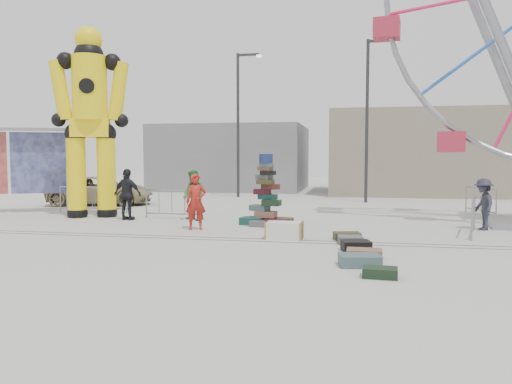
% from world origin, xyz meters
% --- Properties ---
extents(ground, '(90.00, 90.00, 0.00)m').
position_xyz_m(ground, '(0.00, 0.00, 0.00)').
color(ground, '#9E9E99').
rests_on(ground, ground).
extents(track_line_near, '(40.00, 0.04, 0.01)m').
position_xyz_m(track_line_near, '(0.00, 0.60, 0.00)').
color(track_line_near, '#47443F').
rests_on(track_line_near, ground).
extents(track_line_far, '(40.00, 0.04, 0.01)m').
position_xyz_m(track_line_far, '(0.00, 1.00, 0.00)').
color(track_line_far, '#47443F').
rests_on(track_line_far, ground).
extents(building_right, '(12.00, 8.00, 5.00)m').
position_xyz_m(building_right, '(7.00, 20.00, 2.50)').
color(building_right, gray).
rests_on(building_right, ground).
extents(building_left, '(10.00, 8.00, 4.40)m').
position_xyz_m(building_left, '(-6.00, 22.00, 2.20)').
color(building_left, gray).
rests_on(building_left, ground).
extents(lamp_post_right, '(1.41, 0.25, 8.00)m').
position_xyz_m(lamp_post_right, '(3.09, 13.00, 4.48)').
color(lamp_post_right, '#2D2D30').
rests_on(lamp_post_right, ground).
extents(lamp_post_left, '(1.41, 0.25, 8.00)m').
position_xyz_m(lamp_post_left, '(-3.91, 15.00, 4.48)').
color(lamp_post_left, '#2D2D30').
rests_on(lamp_post_left, ground).
extents(suitcase_tower, '(1.79, 1.49, 2.36)m').
position_xyz_m(suitcase_tower, '(-0.47, 3.91, 0.66)').
color(suitcase_tower, '#184A44').
rests_on(suitcase_tower, ground).
extents(crash_test_dummy, '(2.86, 1.47, 7.28)m').
position_xyz_m(crash_test_dummy, '(-7.26, 4.77, 3.84)').
color(crash_test_dummy, black).
rests_on(crash_test_dummy, ground).
extents(banner_scaffold, '(4.62, 2.65, 3.41)m').
position_xyz_m(banner_scaffold, '(-11.15, 5.30, 2.56)').
color(banner_scaffold, gray).
rests_on(banner_scaffold, ground).
extents(steamer_trunk, '(1.02, 0.61, 0.47)m').
position_xyz_m(steamer_trunk, '(0.52, 1.17, 0.23)').
color(steamer_trunk, silver).
rests_on(steamer_trunk, ground).
extents(row_case_0, '(0.80, 0.59, 0.20)m').
position_xyz_m(row_case_0, '(2.23, 1.38, 0.10)').
color(row_case_0, '#3B391D').
rests_on(row_case_0, ground).
extents(row_case_1, '(0.68, 0.62, 0.20)m').
position_xyz_m(row_case_1, '(2.32, 0.75, 0.10)').
color(row_case_1, '#565B5E').
rests_on(row_case_1, ground).
extents(row_case_2, '(0.77, 0.66, 0.25)m').
position_xyz_m(row_case_2, '(2.46, -0.28, 0.13)').
color(row_case_2, black).
rests_on(row_case_2, ground).
extents(row_case_3, '(0.78, 0.52, 0.20)m').
position_xyz_m(row_case_3, '(2.63, -1.08, 0.10)').
color(row_case_3, '#885945').
rests_on(row_case_3, ground).
extents(row_case_4, '(0.92, 0.71, 0.24)m').
position_xyz_m(row_case_4, '(2.52, -1.96, 0.12)').
color(row_case_4, '#456063').
rests_on(row_case_4, ground).
extents(row_case_5, '(0.67, 0.48, 0.19)m').
position_xyz_m(row_case_5, '(2.88, -2.89, 0.10)').
color(row_case_5, black).
rests_on(row_case_5, ground).
extents(barricade_dummy_a, '(2.00, 0.19, 1.10)m').
position_xyz_m(barricade_dummy_a, '(-8.42, 6.13, 0.55)').
color(barricade_dummy_a, gray).
rests_on(barricade_dummy_a, ground).
extents(barricade_dummy_b, '(2.00, 0.11, 1.10)m').
position_xyz_m(barricade_dummy_b, '(-7.52, 6.14, 0.55)').
color(barricade_dummy_b, gray).
rests_on(barricade_dummy_b, ground).
extents(barricade_dummy_c, '(2.00, 0.15, 1.10)m').
position_xyz_m(barricade_dummy_c, '(-4.14, 4.88, 0.55)').
color(barricade_dummy_c, gray).
rests_on(barricade_dummy_c, ground).
extents(barricade_wheel_front, '(0.59, 1.96, 1.10)m').
position_xyz_m(barricade_wheel_front, '(5.78, 2.82, 0.55)').
color(barricade_wheel_front, gray).
rests_on(barricade_wheel_front, ground).
extents(barricade_wheel_back, '(0.75, 1.92, 1.10)m').
position_xyz_m(barricade_wheel_back, '(7.25, 8.29, 0.55)').
color(barricade_wheel_back, gray).
rests_on(barricade_wheel_back, ground).
extents(pedestrian_red, '(0.74, 0.62, 1.74)m').
position_xyz_m(pedestrian_red, '(-2.41, 2.38, 0.87)').
color(pedestrian_red, '#A11E17').
rests_on(pedestrian_red, ground).
extents(pedestrian_green, '(1.10, 1.08, 1.79)m').
position_xyz_m(pedestrian_green, '(-3.18, 4.51, 0.90)').
color(pedestrian_green, '#1C7125').
rests_on(pedestrian_green, ground).
extents(pedestrian_black, '(1.13, 0.60, 1.84)m').
position_xyz_m(pedestrian_black, '(-5.54, 4.17, 0.92)').
color(pedestrian_black, black).
rests_on(pedestrian_black, ground).
extents(pedestrian_grey, '(0.72, 1.10, 1.60)m').
position_xyz_m(pedestrian_grey, '(6.33, 4.03, 0.80)').
color(pedestrian_grey, '#242430').
rests_on(pedestrian_grey, ground).
extents(parked_suv, '(5.19, 3.23, 1.34)m').
position_xyz_m(parked_suv, '(-9.34, 9.28, 0.67)').
color(parked_suv, '#9A8D63').
rests_on(parked_suv, ground).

